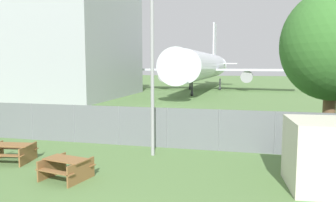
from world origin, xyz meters
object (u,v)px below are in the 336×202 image
picnic_bench_near_cabin (11,151)px  picnic_bench_open_grass (66,166)px  airplane (204,66)px  tree_left_of_cabin (333,45)px

picnic_bench_near_cabin → picnic_bench_open_grass: size_ratio=1.08×
airplane → tree_left_of_cabin: (11.06, -33.68, 1.24)m
airplane → tree_left_of_cabin: bearing=19.8°
airplane → picnic_bench_near_cabin: 41.24m
airplane → picnic_bench_open_grass: (0.49, -42.34, -3.42)m
picnic_bench_near_cabin → tree_left_of_cabin: bearing=27.6°
picnic_bench_near_cabin → picnic_bench_open_grass: bearing=-21.5°
picnic_bench_open_grass → tree_left_of_cabin: tree_left_of_cabin is taller
airplane → picnic_bench_open_grass: 42.48m
tree_left_of_cabin → airplane: bearing=108.2°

